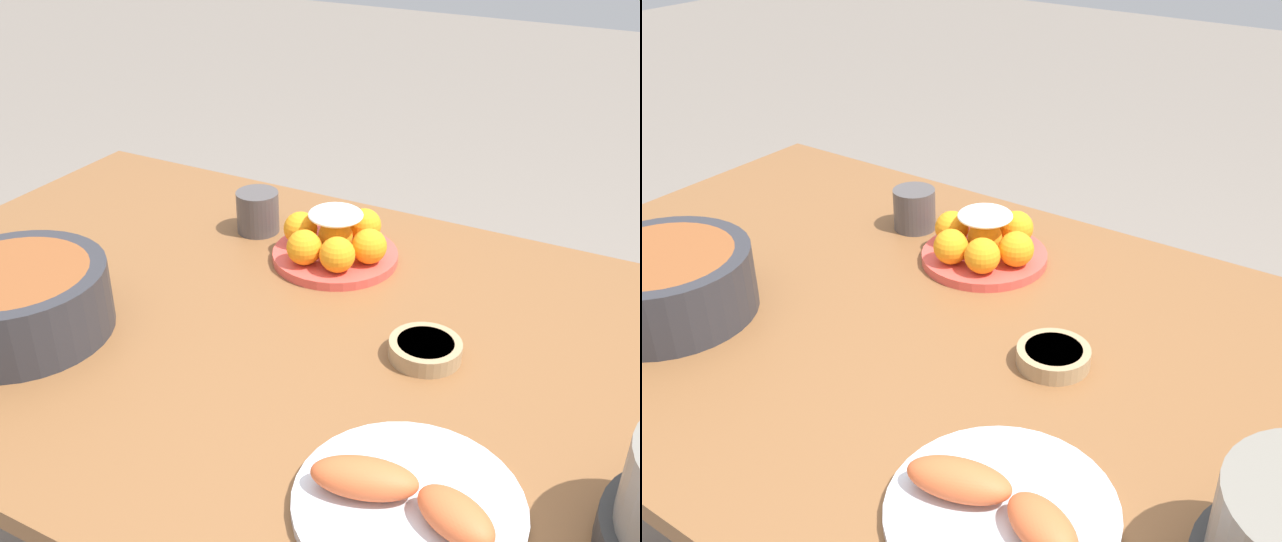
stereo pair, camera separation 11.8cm
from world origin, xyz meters
The scene contains 6 objects.
dining_table centered at (0.00, 0.00, 0.62)m, with size 1.50×0.91×0.70m.
cake_plate centered at (0.06, -0.22, 0.74)m, with size 0.22×0.22×0.10m.
serving_bowl centered at (0.36, 0.19, 0.76)m, with size 0.26×0.26×0.10m.
sauce_bowl centered at (-0.18, -0.03, 0.72)m, with size 0.10×0.10×0.03m.
seafood_platter centered at (-0.27, 0.25, 0.72)m, with size 0.25×0.25×0.06m.
cup_near centered at (0.24, -0.25, 0.74)m, with size 0.08×0.08×0.08m.
Camera 1 is at (-0.46, 0.80, 1.33)m, focal length 42.00 mm.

